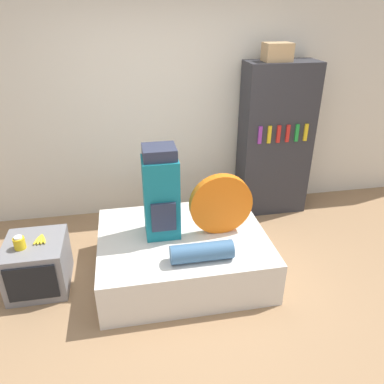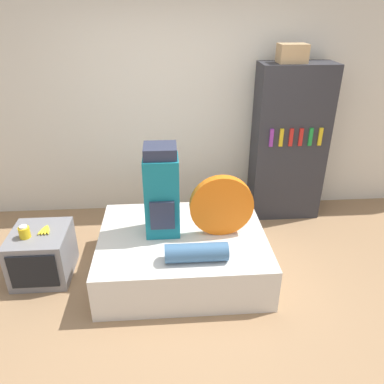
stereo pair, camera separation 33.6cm
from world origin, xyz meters
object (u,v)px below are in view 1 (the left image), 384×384
at_px(canister, 19,243).
at_px(cardboard_box, 277,52).
at_px(sleeping_roll, 202,252).
at_px(bookshelf, 275,141).
at_px(backpack, 161,194).
at_px(tent_bag, 221,204).
at_px(television, 38,264).

distance_m(canister, cardboard_box, 3.19).
distance_m(sleeping_roll, bookshelf, 1.96).
height_order(backpack, sleeping_roll, backpack).
distance_m(tent_bag, sleeping_roll, 0.53).
xyz_separation_m(tent_bag, television, (-1.72, 0.04, -0.49)).
bearing_deg(canister, backpack, 4.17).
relative_size(bookshelf, cardboard_box, 6.20).
distance_m(tent_bag, cardboard_box, 1.81).
bearing_deg(sleeping_roll, backpack, 120.46).
bearing_deg(cardboard_box, television, -158.46).
xyz_separation_m(tent_bag, bookshelf, (0.95, 1.08, 0.19)).
xyz_separation_m(backpack, canister, (-1.26, -0.09, -0.32)).
distance_m(sleeping_roll, television, 1.55).
distance_m(backpack, canister, 1.30).
bearing_deg(television, canister, -144.91).
xyz_separation_m(television, bookshelf, (2.66, 1.04, 0.68)).
bearing_deg(canister, tent_bag, 0.72).
xyz_separation_m(tent_bag, canister, (-1.81, -0.02, -0.19)).
relative_size(tent_bag, television, 1.03).
bearing_deg(sleeping_roll, tent_bag, 57.15).
xyz_separation_m(sleeping_roll, canister, (-1.54, 0.39, 0.03)).
relative_size(tent_bag, cardboard_box, 2.01).
bearing_deg(bookshelf, canister, -158.17).
distance_m(television, cardboard_box, 3.24).
bearing_deg(backpack, television, -178.58).
relative_size(television, canister, 4.77).
relative_size(tent_bag, bookshelf, 0.32).
distance_m(canister, bookshelf, 2.99).
bearing_deg(bookshelf, sleeping_roll, -129.09).
height_order(sleeping_roll, cardboard_box, cardboard_box).
xyz_separation_m(television, canister, (-0.09, -0.06, 0.30)).
distance_m(backpack, bookshelf, 1.80).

